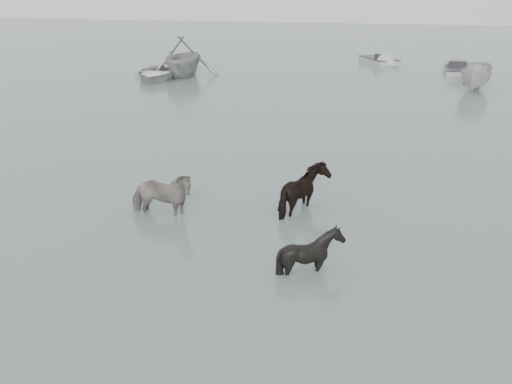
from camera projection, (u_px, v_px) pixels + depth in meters
ground at (216, 228)px, 14.38m from camera, size 140.00×140.00×0.00m
pony_pinto at (161, 188)px, 14.92m from camera, size 1.83×0.87×1.53m
pony_dark at (306, 184)px, 15.20m from camera, size 1.42×1.63×1.57m
pony_black at (311, 241)px, 12.11m from camera, size 1.46×1.36×1.36m
rowboat_lead at (156, 71)px, 35.33m from camera, size 4.29×5.39×1.00m
rowboat_trail at (183, 55)px, 36.12m from camera, size 4.70×5.35×2.68m
boat_small at (477, 75)px, 31.83m from camera, size 2.60×4.41×1.60m
skiff_port at (458, 68)px, 37.30m from camera, size 1.79×4.55×0.75m
skiff_mid at (379, 58)px, 41.98m from camera, size 3.69×4.99×0.75m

